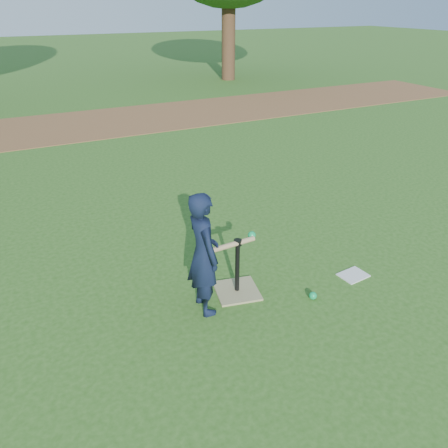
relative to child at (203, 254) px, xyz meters
name	(u,v)px	position (x,y,z in m)	size (l,w,h in m)	color
ground	(197,292)	(0.03, 0.27, -0.61)	(80.00, 80.00, 0.00)	#285116
dirt_strip	(73,126)	(0.03, 7.77, -0.61)	(24.00, 3.00, 0.01)	brown
child	(203,254)	(0.00, 0.00, 0.00)	(0.45, 0.29, 1.22)	black
wiffle_ball_ground	(313,296)	(1.03, -0.36, -0.57)	(0.08, 0.08, 0.08)	#0D944E
clipboard	(353,275)	(1.69, -0.22, -0.61)	(0.30, 0.23, 0.01)	silver
batting_tee	(237,283)	(0.41, 0.09, -0.50)	(0.51, 0.51, 0.61)	#93885D
swing_action	(230,245)	(0.32, 0.08, -0.02)	(0.67, 0.17, 0.09)	tan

